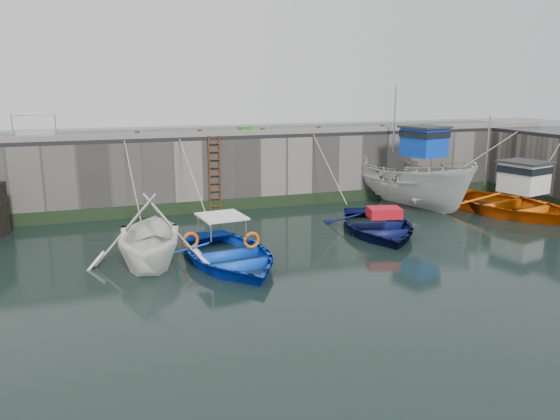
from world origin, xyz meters
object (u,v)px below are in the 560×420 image
object	(u,v)px
bollard_e	(383,128)
bollard_d	(319,129)
boat_near_navy	(377,232)
bollard_a	(137,135)
bollard_b	(200,133)
bollard_c	(263,131)
boat_far_orange	(509,203)
boat_near_blue	(228,263)
fish_crate	(245,130)
boat_near_white	(151,263)
ladder	(215,175)
boat_far_white	(412,181)

from	to	relation	value
bollard_e	bollard_d	bearing A→B (deg)	180.00
boat_near_navy	bollard_a	world-z (taller)	bollard_a
bollard_b	bollard_c	bearing A→B (deg)	0.00
boat_far_orange	boat_near_navy	bearing A→B (deg)	173.22
boat_near_blue	fish_crate	world-z (taller)	fish_crate
boat_far_orange	bollard_a	xyz separation A→B (m)	(-14.51, 4.55, 2.88)
bollard_a	bollard_d	world-z (taller)	same
boat_near_white	fish_crate	xyz separation A→B (m)	(4.87, 6.74, 3.32)
boat_near_blue	bollard_a	world-z (taller)	bollard_a
fish_crate	bollard_c	distance (m)	0.80
boat_far_orange	bollard_c	world-z (taller)	boat_far_orange
boat_near_blue	boat_near_white	bearing A→B (deg)	153.61
ladder	bollard_e	bearing A→B (deg)	2.40
bollard_a	bollard_c	bearing A→B (deg)	0.00
boat_near_white	boat_far_orange	size ratio (longest dim) A/B	0.62
boat_far_white	fish_crate	bearing A→B (deg)	147.19
bollard_a	bollard_d	bearing A→B (deg)	0.00
boat_near_navy	fish_crate	bearing A→B (deg)	132.58
bollard_b	bollard_c	distance (m)	2.70
boat_near_white	boat_far_white	distance (m)	12.67
ladder	boat_far_orange	bearing A→B (deg)	-20.09
boat_near_navy	bollard_e	size ratio (longest dim) A/B	18.00
boat_near_blue	fish_crate	bearing A→B (deg)	63.84
bollard_d	fish_crate	bearing A→B (deg)	172.16
boat_near_white	boat_near_blue	size ratio (longest dim) A/B	0.89
boat_near_navy	fish_crate	distance (m)	7.52
bollard_a	bollard_b	xyz separation A→B (m)	(2.50, 0.00, 0.00)
fish_crate	bollard_c	bearing A→B (deg)	-59.08
boat_far_orange	fish_crate	xyz separation A→B (m)	(-9.97, 4.99, 2.90)
boat_far_orange	bollard_a	distance (m)	15.48
boat_near_blue	boat_far_orange	xyz separation A→B (m)	(12.64, 2.54, 0.42)
bollard_b	boat_far_orange	bearing A→B (deg)	-20.73
boat_near_navy	boat_far_orange	size ratio (longest dim) A/B	0.69
boat_far_white	bollard_a	bearing A→B (deg)	156.44
bollard_a	bollard_b	size ratio (longest dim) A/B	1.00
ladder	boat_far_white	distance (m)	8.65
boat_near_white	boat_far_orange	xyz separation A→B (m)	(14.84, 1.75, 0.42)
boat_far_white	bollard_a	world-z (taller)	boat_far_white
boat_near_blue	bollard_b	bearing A→B (deg)	78.30
bollard_d	ladder	bearing A→B (deg)	-176.00
boat_near_navy	bollard_a	bearing A→B (deg)	158.63
bollard_e	boat_near_navy	bearing A→B (deg)	-120.23
ladder	boat_near_blue	world-z (taller)	ladder
ladder	boat_far_orange	world-z (taller)	boat_far_orange
ladder	boat_near_navy	world-z (taller)	ladder
boat_near_navy	fish_crate	world-z (taller)	fish_crate
ladder	bollard_b	bearing A→B (deg)	146.14
boat_near_navy	bollard_c	distance (m)	6.89
boat_far_orange	bollard_d	size ratio (longest dim) A/B	26.04
ladder	bollard_c	world-z (taller)	bollard_c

